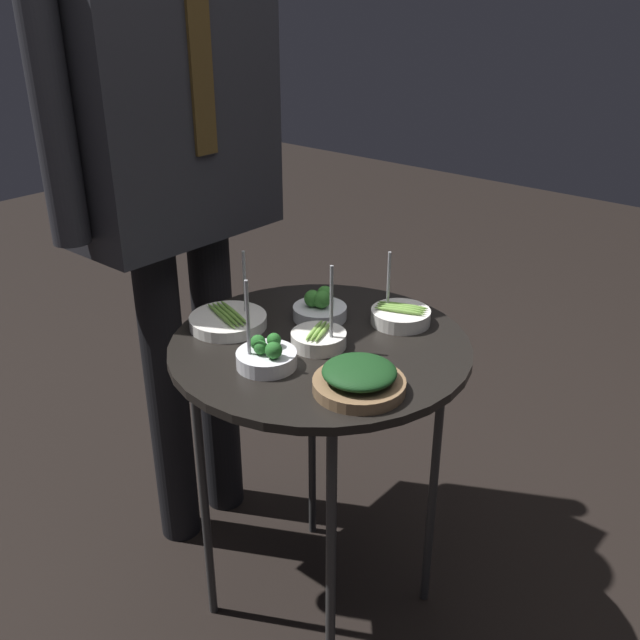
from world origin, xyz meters
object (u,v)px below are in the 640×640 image
serving_cart (320,368)px  bowl_asparagus_mid_left (319,338)px  bowl_asparagus_front_left (228,320)px  bowl_spinach_back_right (359,379)px  bowl_asparagus_mid_right (400,315)px  bowl_broccoli_center (320,308)px  bowl_broccoli_front_center (266,356)px  waiter_figure (170,132)px

serving_cart → bowl_asparagus_mid_left: 0.08m
bowl_asparagus_front_left → serving_cart: bearing=-70.3°
serving_cart → bowl_spinach_back_right: bowl_spinach_back_right is taller
serving_cart → bowl_asparagus_mid_right: bearing=-21.6°
bowl_asparagus_mid_left → bowl_spinach_back_right: (-0.09, -0.17, 0.01)m
bowl_broccoli_center → bowl_asparagus_mid_left: bearing=-140.4°
bowl_broccoli_front_center → bowl_asparagus_mid_right: bearing=-14.7°
bowl_broccoli_center → bowl_spinach_back_right: size_ratio=0.70×
serving_cart → waiter_figure: waiter_figure is taller
serving_cart → bowl_broccoli_front_center: size_ratio=4.06×
bowl_broccoli_front_center → bowl_asparagus_front_left: 0.20m
bowl_broccoli_center → bowl_asparagus_mid_right: bearing=-57.4°
serving_cart → bowl_asparagus_front_left: bowl_asparagus_front_left is taller
bowl_broccoli_front_center → bowl_broccoli_center: (0.23, 0.06, 0.00)m
bowl_broccoli_front_center → bowl_asparagus_mid_left: bearing=-9.8°
bowl_asparagus_mid_right → waiter_figure: 0.66m
bowl_broccoli_center → waiter_figure: waiter_figure is taller
bowl_asparagus_mid_right → bowl_asparagus_mid_left: bearing=162.1°
serving_cart → bowl_broccoli_front_center: 0.16m
bowl_broccoli_center → bowl_asparagus_mid_left: 0.13m
bowl_spinach_back_right → bowl_asparagus_front_left: (0.03, 0.37, -0.01)m
bowl_broccoli_center → bowl_asparagus_mid_right: size_ratio=0.76×
bowl_broccoli_center → bowl_asparagus_front_left: bowl_asparagus_front_left is taller
bowl_spinach_back_right → waiter_figure: waiter_figure is taller
bowl_spinach_back_right → waiter_figure: size_ratio=0.10×
bowl_asparagus_front_left → bowl_asparagus_mid_right: bearing=-46.8°
bowl_asparagus_mid_right → bowl_asparagus_mid_left: bowl_asparagus_mid_left is taller
bowl_broccoli_center → waiter_figure: bearing=97.6°
serving_cart → waiter_figure: 0.63m
serving_cart → bowl_broccoli_front_center: bearing=174.8°
serving_cart → waiter_figure: size_ratio=0.42×
serving_cart → bowl_broccoli_center: size_ratio=6.23×
bowl_spinach_back_right → bowl_asparagus_front_left: 0.37m
bowl_broccoli_center → bowl_asparagus_mid_right: bowl_asparagus_mid_right is taller
bowl_asparagus_mid_right → bowl_broccoli_front_center: bearing=165.3°
bowl_asparagus_mid_left → bowl_broccoli_front_center: bearing=170.2°
waiter_figure → bowl_asparagus_mid_left: bearing=-95.8°
serving_cart → waiter_figure: (0.03, 0.47, 0.42)m
bowl_broccoli_center → bowl_asparagus_mid_right: (0.09, -0.15, -0.01)m
bowl_asparagus_mid_left → bowl_asparagus_front_left: 0.21m
bowl_broccoli_center → bowl_spinach_back_right: bowl_broccoli_center is taller
bowl_asparagus_front_left → bowl_broccoli_front_center: bearing=-111.4°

